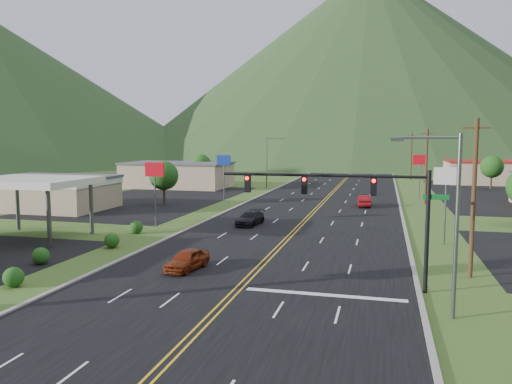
% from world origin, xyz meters
% --- Properties ---
extents(traffic_signal, '(13.10, 0.43, 7.00)m').
position_xyz_m(traffic_signal, '(6.48, 14.00, 5.33)').
color(traffic_signal, black).
rests_on(traffic_signal, ground).
extents(streetlight_east, '(3.28, 0.25, 9.00)m').
position_xyz_m(streetlight_east, '(11.18, 10.00, 5.18)').
color(streetlight_east, '#59595E').
rests_on(streetlight_east, ground).
extents(streetlight_west, '(3.28, 0.25, 9.00)m').
position_xyz_m(streetlight_west, '(-11.68, 70.00, 5.18)').
color(streetlight_west, '#59595E').
rests_on(streetlight_west, ground).
extents(gas_canopy, '(10.00, 8.00, 5.30)m').
position_xyz_m(gas_canopy, '(-22.00, 22.00, 4.87)').
color(gas_canopy, white).
rests_on(gas_canopy, ground).
extents(building_west_mid, '(14.40, 10.40, 4.10)m').
position_xyz_m(building_west_mid, '(-32.00, 38.00, 2.27)').
color(building_west_mid, tan).
rests_on(building_west_mid, ground).
extents(building_west_far, '(18.40, 11.40, 4.50)m').
position_xyz_m(building_west_far, '(-28.00, 68.00, 2.26)').
color(building_west_far, tan).
rests_on(building_west_far, ground).
extents(building_east_far, '(16.40, 12.40, 4.50)m').
position_xyz_m(building_east_far, '(28.00, 90.00, 2.26)').
color(building_east_far, tan).
rests_on(building_east_far, ground).
extents(pole_sign_west_a, '(2.00, 0.18, 6.40)m').
position_xyz_m(pole_sign_west_a, '(-14.00, 30.00, 5.05)').
color(pole_sign_west_a, '#59595E').
rests_on(pole_sign_west_a, ground).
extents(pole_sign_west_b, '(2.00, 0.18, 6.40)m').
position_xyz_m(pole_sign_west_b, '(-14.00, 52.00, 5.05)').
color(pole_sign_west_b, '#59595E').
rests_on(pole_sign_west_b, ground).
extents(pole_sign_east_a, '(2.00, 0.18, 6.40)m').
position_xyz_m(pole_sign_east_a, '(13.00, 28.00, 5.05)').
color(pole_sign_east_a, '#59595E').
rests_on(pole_sign_east_a, ground).
extents(pole_sign_east_b, '(2.00, 0.18, 6.40)m').
position_xyz_m(pole_sign_east_b, '(13.00, 60.00, 5.05)').
color(pole_sign_east_b, '#59595E').
rests_on(pole_sign_east_b, ground).
extents(tree_west_a, '(3.84, 3.84, 5.82)m').
position_xyz_m(tree_west_a, '(-20.00, 45.00, 3.89)').
color(tree_west_a, '#382314').
rests_on(tree_west_a, ground).
extents(tree_west_b, '(3.84, 3.84, 5.82)m').
position_xyz_m(tree_west_b, '(-25.00, 72.00, 3.89)').
color(tree_west_b, '#382314').
rests_on(tree_west_b, ground).
extents(tree_east_b, '(3.84, 3.84, 5.82)m').
position_xyz_m(tree_east_b, '(26.00, 78.00, 3.89)').
color(tree_east_b, '#382314').
rests_on(tree_east_b, ground).
extents(utility_pole_a, '(1.60, 0.28, 10.00)m').
position_xyz_m(utility_pole_a, '(13.50, 18.00, 5.13)').
color(utility_pole_a, '#382314').
rests_on(utility_pole_a, ground).
extents(utility_pole_b, '(1.60, 0.28, 10.00)m').
position_xyz_m(utility_pole_b, '(13.50, 55.00, 5.13)').
color(utility_pole_b, '#382314').
rests_on(utility_pole_b, ground).
extents(utility_pole_c, '(1.60, 0.28, 10.00)m').
position_xyz_m(utility_pole_c, '(13.50, 95.00, 5.13)').
color(utility_pole_c, '#382314').
rests_on(utility_pole_c, ground).
extents(utility_pole_d, '(1.60, 0.28, 10.00)m').
position_xyz_m(utility_pole_d, '(13.50, 135.00, 5.13)').
color(utility_pole_d, '#382314').
rests_on(utility_pole_d, ground).
extents(mountain_n, '(220.00, 220.00, 85.00)m').
position_xyz_m(mountain_n, '(0.00, 220.00, 42.50)').
color(mountain_n, '#1D3D1B').
rests_on(mountain_n, ground).
extents(car_red_near, '(2.21, 4.22, 1.37)m').
position_xyz_m(car_red_near, '(-4.52, 15.13, 0.68)').
color(car_red_near, maroon).
rests_on(car_red_near, ground).
extents(car_dark_mid, '(2.35, 4.81, 1.35)m').
position_xyz_m(car_dark_mid, '(-4.98, 32.95, 0.67)').
color(car_dark_mid, black).
rests_on(car_dark_mid, ground).
extents(car_red_far, '(1.90, 4.54, 1.46)m').
position_xyz_m(car_red_far, '(5.65, 49.94, 0.73)').
color(car_red_far, maroon).
rests_on(car_red_far, ground).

